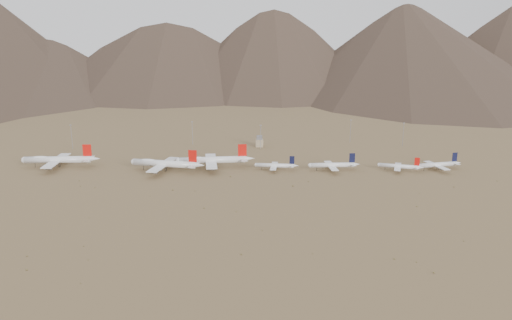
{
  "coord_description": "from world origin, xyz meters",
  "views": [
    {
      "loc": [
        14.22,
        -402.21,
        118.72
      ],
      "look_at": [
        24.26,
        30.0,
        8.16
      ],
      "focal_mm": 35.0,
      "sensor_mm": 36.0,
      "label": 1
    }
  ],
  "objects_px": {
    "widebody_centre": "(165,164)",
    "control_tower": "(259,142)",
    "widebody_west": "(58,160)",
    "narrowbody_b": "(333,165)",
    "narrowbody_a": "(276,165)",
    "widebody_east": "(213,160)"
  },
  "relations": [
    {
      "from": "widebody_west",
      "to": "widebody_east",
      "type": "distance_m",
      "value": 140.52
    },
    {
      "from": "widebody_east",
      "to": "narrowbody_a",
      "type": "xyz_separation_m",
      "value": [
        56.67,
        -9.27,
        -3.03
      ]
    },
    {
      "from": "widebody_centre",
      "to": "narrowbody_a",
      "type": "relative_size",
      "value": 1.71
    },
    {
      "from": "widebody_west",
      "to": "narrowbody_b",
      "type": "height_order",
      "value": "widebody_west"
    },
    {
      "from": "narrowbody_b",
      "to": "widebody_centre",
      "type": "bearing_deg",
      "value": 177.14
    },
    {
      "from": "widebody_centre",
      "to": "control_tower",
      "type": "distance_m",
      "value": 129.34
    },
    {
      "from": "narrowbody_a",
      "to": "widebody_east",
      "type": "bearing_deg",
      "value": 178.25
    },
    {
      "from": "widebody_west",
      "to": "widebody_east",
      "type": "relative_size",
      "value": 0.99
    },
    {
      "from": "widebody_east",
      "to": "control_tower",
      "type": "relative_size",
      "value": 5.92
    },
    {
      "from": "widebody_centre",
      "to": "narrowbody_a",
      "type": "bearing_deg",
      "value": 14.73
    },
    {
      "from": "widebody_centre",
      "to": "control_tower",
      "type": "height_order",
      "value": "widebody_centre"
    },
    {
      "from": "widebody_west",
      "to": "narrowbody_a",
      "type": "bearing_deg",
      "value": -5.3
    },
    {
      "from": "widebody_west",
      "to": "control_tower",
      "type": "xyz_separation_m",
      "value": [
        185.27,
        80.42,
        -1.91
      ]
    },
    {
      "from": "widebody_west",
      "to": "widebody_centre",
      "type": "height_order",
      "value": "widebody_west"
    },
    {
      "from": "widebody_centre",
      "to": "widebody_east",
      "type": "bearing_deg",
      "value": 28.52
    },
    {
      "from": "widebody_centre",
      "to": "narrowbody_b",
      "type": "bearing_deg",
      "value": 13.44
    },
    {
      "from": "widebody_east",
      "to": "control_tower",
      "type": "xyz_separation_m",
      "value": [
        44.84,
        85.33,
        -1.97
      ]
    },
    {
      "from": "widebody_centre",
      "to": "control_tower",
      "type": "relative_size",
      "value": 5.64
    },
    {
      "from": "narrowbody_a",
      "to": "control_tower",
      "type": "xyz_separation_m",
      "value": [
        -11.83,
        94.6,
        1.06
      ]
    },
    {
      "from": "narrowbody_b",
      "to": "control_tower",
      "type": "bearing_deg",
      "value": 120.29
    },
    {
      "from": "widebody_east",
      "to": "narrowbody_b",
      "type": "relative_size",
      "value": 1.52
    },
    {
      "from": "control_tower",
      "to": "narrowbody_a",
      "type": "bearing_deg",
      "value": -82.87
    }
  ]
}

